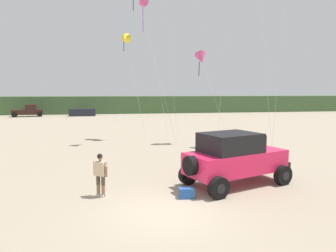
# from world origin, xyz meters

# --- Properties ---
(ground_plane) EXTENTS (220.00, 220.00, 0.00)m
(ground_plane) POSITION_xyz_m (0.00, 0.00, 0.00)
(ground_plane) COLOR gray
(dune_ridge) EXTENTS (90.00, 7.68, 3.17)m
(dune_ridge) POSITION_xyz_m (3.78, 50.07, 1.58)
(dune_ridge) COLOR #426038
(dune_ridge) RESTS_ON ground_plane
(jeep) EXTENTS (5.00, 3.68, 2.26)m
(jeep) POSITION_xyz_m (3.34, 2.38, 1.20)
(jeep) COLOR #EA2151
(jeep) RESTS_ON ground_plane
(person_watching) EXTENTS (0.55, 0.44, 1.67)m
(person_watching) POSITION_xyz_m (-2.24, 1.86, 0.94)
(person_watching) COLOR #8C664C
(person_watching) RESTS_ON ground_plane
(cooler_box) EXTENTS (0.59, 0.42, 0.38)m
(cooler_box) POSITION_xyz_m (0.94, 1.15, 0.19)
(cooler_box) COLOR #23519E
(cooler_box) RESTS_ON ground_plane
(distant_pickup) EXTENTS (4.89, 3.20, 1.98)m
(distant_pickup) POSITION_xyz_m (-15.56, 42.77, 0.94)
(distant_pickup) COLOR black
(distant_pickup) RESTS_ON ground_plane
(distant_sedan) EXTENTS (4.22, 1.75, 1.20)m
(distant_sedan) POSITION_xyz_m (-7.02, 42.48, 0.60)
(distant_sedan) COLOR #1E232D
(distant_sedan) RESTS_ON ground_plane
(kite_blue_swept) EXTENTS (1.83, 4.49, 7.10)m
(kite_blue_swept) POSITION_xyz_m (4.82, 12.92, 6.48)
(kite_blue_swept) COLOR #E04C93
(kite_blue_swept) RESTS_ON ground_plane
(kite_orange_streamer) EXTENTS (2.06, 2.61, 8.89)m
(kite_orange_streamer) POSITION_xyz_m (-0.69, 16.33, 8.36)
(kite_orange_streamer) COLOR yellow
(kite_orange_streamer) RESTS_ON ground_plane
(kite_purple_stunt) EXTENTS (2.42, 1.99, 11.67)m
(kite_purple_stunt) POSITION_xyz_m (0.90, 16.21, 11.09)
(kite_purple_stunt) COLOR #E04C93
(kite_purple_stunt) RESTS_ON ground_plane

